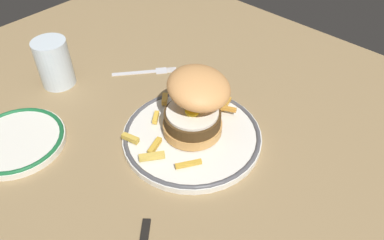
{
  "coord_description": "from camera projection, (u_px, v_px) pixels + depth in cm",
  "views": [
    {
      "loc": [
        33.91,
        -36.35,
        48.9
      ],
      "look_at": [
        1.41,
        -1.18,
        4.6
      ],
      "focal_mm": 34.93,
      "sensor_mm": 36.0,
      "label": 1
    }
  ],
  "objects": [
    {
      "name": "ground_plane",
      "position": [
        191.0,
        139.0,
        0.71
      ],
      "size": [
        127.75,
        100.03,
        4.0
      ],
      "primitive_type": "cube",
      "color": "#937850"
    },
    {
      "name": "dinner_plate",
      "position": [
        192.0,
        135.0,
        0.68
      ],
      "size": [
        25.21,
        25.21,
        1.6
      ],
      "color": "white",
      "rests_on": "ground_plane"
    },
    {
      "name": "burger",
      "position": [
        196.0,
        103.0,
        0.64
      ],
      "size": [
        13.58,
        13.44,
        12.11
      ],
      "color": "tan",
      "rests_on": "dinner_plate"
    },
    {
      "name": "fries_pile",
      "position": [
        178.0,
        121.0,
        0.68
      ],
      "size": [
        17.56,
        22.99,
        1.93
      ],
      "color": "gold",
      "rests_on": "dinner_plate"
    },
    {
      "name": "water_glass",
      "position": [
        55.0,
        65.0,
        0.78
      ],
      "size": [
        7.0,
        7.0,
        10.17
      ],
      "color": "silver",
      "rests_on": "ground_plane"
    },
    {
      "name": "side_plate",
      "position": [
        17.0,
        141.0,
        0.67
      ],
      "size": [
        17.07,
        17.07,
        1.6
      ],
      "color": "white",
      "rests_on": "ground_plane"
    },
    {
      "name": "fork",
      "position": [
        146.0,
        72.0,
        0.83
      ],
      "size": [
        10.14,
        12.05,
        0.36
      ],
      "color": "silver",
      "rests_on": "ground_plane"
    }
  ]
}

